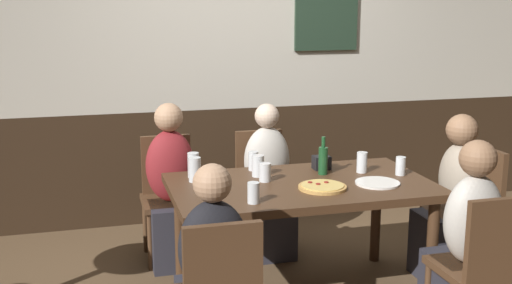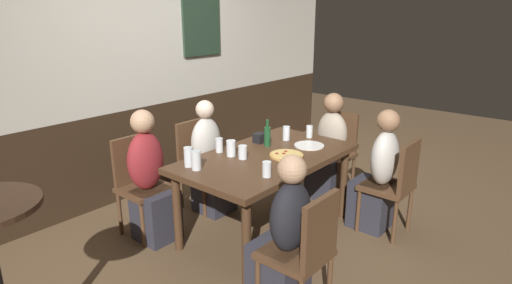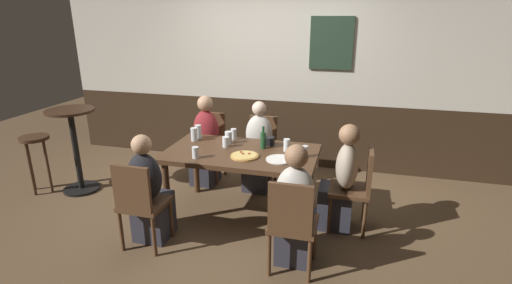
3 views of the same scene
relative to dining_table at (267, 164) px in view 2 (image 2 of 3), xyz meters
name	(u,v)px [view 2 (image 2 of 3)]	position (x,y,z in m)	size (l,w,h in m)	color
ground_plane	(266,231)	(0.00, 0.00, -0.66)	(12.00, 12.00, 0.00)	brown
wall_back	(147,72)	(0.01, 1.65, 0.65)	(6.40, 0.13, 2.60)	#332316
dining_table	(267,164)	(0.00, 0.00, 0.00)	(1.61, 0.92, 0.74)	#472D1C
chair_left_near	(305,249)	(-0.71, -0.88, -0.16)	(0.40, 0.40, 0.88)	#513521
chair_mid_far	(199,159)	(0.00, 0.88, -0.16)	(0.40, 0.40, 0.88)	#513521
chair_right_near	(395,182)	(0.71, -0.88, -0.16)	(0.40, 0.40, 0.88)	#513521
chair_left_far	(140,180)	(-0.71, 0.88, -0.16)	(0.40, 0.40, 0.88)	#513521
chair_head_east	(337,148)	(1.22, 0.00, -0.16)	(0.40, 0.40, 0.88)	#513521
person_left_near	(284,245)	(-0.71, -0.71, -0.20)	(0.34, 0.37, 1.10)	#2D2D38
person_mid_far	(210,166)	(0.00, 0.71, -0.19)	(0.34, 0.37, 1.12)	#2D2D38
person_right_near	(378,180)	(0.71, -0.71, -0.18)	(0.34, 0.37, 1.13)	#2D2D38
person_left_far	(151,186)	(-0.71, 0.71, -0.17)	(0.34, 0.37, 1.15)	#2D2D38
person_head_east	(329,153)	(1.06, 0.00, -0.18)	(0.37, 0.34, 1.12)	#2D2D38
pizza	(286,155)	(0.08, -0.15, 0.09)	(0.29, 0.29, 0.03)	tan
pint_glass_amber	(231,149)	(-0.22, 0.22, 0.14)	(0.08, 0.08, 0.14)	silver
tumbler_water	(219,146)	(-0.21, 0.37, 0.14)	(0.07, 0.07, 0.13)	silver
tumbler_short	(286,134)	(0.47, 0.13, 0.14)	(0.07, 0.07, 0.13)	silver
pint_glass_stout	(243,153)	(-0.21, 0.10, 0.13)	(0.07, 0.07, 0.12)	silver
beer_glass_tall	(196,162)	(-0.63, 0.21, 0.15)	(0.08, 0.08, 0.15)	silver
pint_glass_pale	(267,170)	(-0.39, -0.31, 0.13)	(0.07, 0.07, 0.12)	silver
highball_clear	(188,158)	(-0.62, 0.31, 0.15)	(0.07, 0.07, 0.16)	silver
beer_glass_half	(309,132)	(0.68, 0.01, 0.13)	(0.06, 0.06, 0.12)	silver
beer_bottle_green	(267,136)	(0.20, 0.16, 0.18)	(0.06, 0.06, 0.25)	#194723
plate_white_large	(309,145)	(0.45, -0.14, 0.09)	(0.27, 0.27, 0.01)	white
condiment_caddy	(260,138)	(0.24, 0.28, 0.13)	(0.11, 0.09, 0.09)	black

